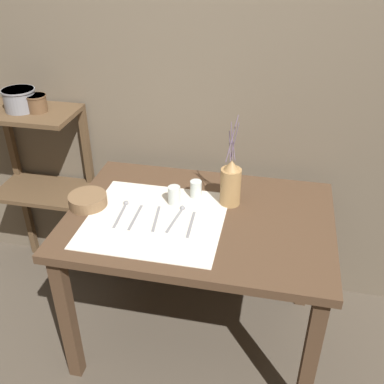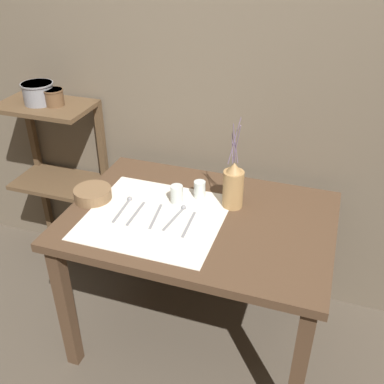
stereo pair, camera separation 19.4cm
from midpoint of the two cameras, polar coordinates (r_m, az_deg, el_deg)
name	(u,v)px [view 2 (the right image)]	position (r m, az deg, el deg)	size (l,w,h in m)	color
ground_plane	(198,334)	(2.51, 3.08, -17.62)	(12.00, 12.00, 0.00)	brown
stone_wall_back	(233,85)	(2.26, 7.70, 13.27)	(7.00, 0.06, 2.40)	#6B5E4C
wooden_table	(199,234)	(2.06, 3.60, -5.48)	(1.18, 0.82, 0.76)	#4C3523
wooden_shelf_unit	(58,156)	(2.65, -14.63, 4.44)	(0.50, 0.31, 1.06)	brown
linen_cloth	(155,217)	(1.99, -1.98, -3.24)	(0.60, 0.56, 0.00)	silver
pitcher_with_flowers	(233,186)	(2.03, 7.99, 0.65)	(0.09, 0.09, 0.44)	#A87F4C
wooden_bowl	(93,194)	(2.13, -9.97, -0.32)	(0.18, 0.18, 0.05)	brown
glass_tumbler_near	(177,194)	(2.06, 0.73, -0.36)	(0.06, 0.06, 0.09)	silver
glass_tumbler_far	(200,189)	(2.11, 3.61, 0.25)	(0.05, 0.05, 0.08)	silver
spoon_inner	(126,203)	(2.08, -5.71, -1.55)	(0.03, 0.20, 0.02)	gray
knife_center	(136,214)	(2.01, -4.43, -2.83)	(0.01, 0.19, 0.00)	gray
fork_inner	(156,216)	(1.99, -1.86, -3.19)	(0.04, 0.19, 0.00)	gray
spoon_outer	(180,212)	(2.01, 1.18, -2.64)	(0.04, 0.20, 0.02)	gray
fork_outer	(189,224)	(1.94, 2.47, -4.21)	(0.02, 0.19, 0.00)	gray
metal_pot_large	(38,93)	(2.49, -16.82, 11.95)	(0.17, 0.17, 0.11)	gray
metal_pot_small	(54,97)	(2.44, -14.94, 11.57)	(0.10, 0.10, 0.09)	brown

